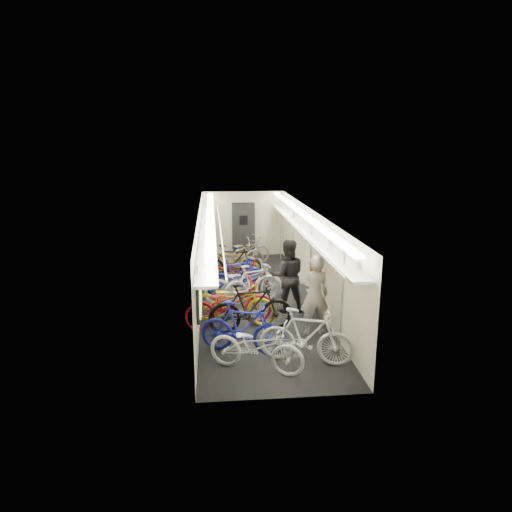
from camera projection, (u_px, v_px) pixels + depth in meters
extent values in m
plane|color=black|center=(257.00, 299.00, 12.43)|extent=(10.00, 10.00, 0.00)
plane|color=white|center=(257.00, 211.00, 11.85)|extent=(10.00, 10.00, 0.00)
plane|color=beige|center=(200.00, 257.00, 12.00)|extent=(0.00, 10.00, 10.00)
plane|color=beige|center=(312.00, 255.00, 12.28)|extent=(0.00, 10.00, 10.00)
plane|color=beige|center=(243.00, 224.00, 16.97)|extent=(3.00, 0.00, 3.00)
plane|color=beige|center=(287.00, 331.00, 7.31)|extent=(3.00, 0.00, 3.00)
cube|color=black|center=(198.00, 295.00, 8.90)|extent=(0.06, 1.10, 0.80)
cube|color=#89C556|center=(200.00, 295.00, 8.91)|extent=(0.02, 0.96, 0.66)
cube|color=black|center=(201.00, 266.00, 11.03)|extent=(0.06, 1.10, 0.80)
cube|color=#89C556|center=(202.00, 265.00, 11.03)|extent=(0.02, 0.96, 0.66)
cube|color=black|center=(202.00, 246.00, 13.15)|extent=(0.06, 1.10, 0.80)
cube|color=#89C556|center=(204.00, 246.00, 13.15)|extent=(0.02, 0.96, 0.66)
cube|color=black|center=(203.00, 231.00, 15.28)|extent=(0.06, 1.10, 0.80)
cube|color=#89C556|center=(205.00, 231.00, 15.28)|extent=(0.02, 0.96, 0.66)
cube|color=yellow|center=(200.00, 276.00, 9.95)|extent=(0.02, 0.22, 0.30)
cube|color=yellow|center=(202.00, 253.00, 12.08)|extent=(0.02, 0.22, 0.30)
cube|color=yellow|center=(203.00, 236.00, 14.20)|extent=(0.02, 0.22, 0.30)
cube|color=black|center=(244.00, 229.00, 16.96)|extent=(0.85, 0.08, 2.00)
cube|color=#999BA0|center=(208.00, 230.00, 11.85)|extent=(0.40, 9.70, 0.05)
cube|color=#999BA0|center=(305.00, 229.00, 12.09)|extent=(0.40, 9.70, 0.05)
cylinder|color=silver|center=(220.00, 226.00, 11.85)|extent=(0.04, 9.70, 0.04)
cylinder|color=silver|center=(292.00, 225.00, 12.03)|extent=(0.04, 9.70, 0.04)
cube|color=white|center=(210.00, 214.00, 11.75)|extent=(0.18, 9.60, 0.04)
cube|color=white|center=(302.00, 213.00, 11.98)|extent=(0.18, 9.60, 0.04)
cylinder|color=silver|center=(342.00, 303.00, 8.59)|extent=(0.05, 0.05, 2.38)
cylinder|color=silver|center=(311.00, 265.00, 11.29)|extent=(0.05, 0.05, 2.38)
cylinder|color=silver|center=(293.00, 243.00, 13.71)|extent=(0.05, 0.05, 2.38)
cylinder|color=silver|center=(281.00, 228.00, 16.12)|extent=(0.05, 0.05, 2.38)
imported|color=silver|center=(256.00, 347.00, 8.41)|extent=(1.95, 1.36, 0.97)
imported|color=navy|center=(243.00, 328.00, 9.11)|extent=(1.86, 1.10, 1.08)
imported|color=maroon|center=(229.00, 304.00, 10.42)|extent=(2.22, 1.23, 1.11)
imported|color=black|center=(251.00, 308.00, 10.13)|extent=(1.95, 0.75, 1.15)
imported|color=gold|center=(234.00, 302.00, 10.65)|extent=(2.13, 1.32, 1.06)
imported|color=silver|center=(254.00, 283.00, 12.06)|extent=(1.79, 1.12, 1.04)
imported|color=#A8A7AC|center=(243.00, 283.00, 12.02)|extent=(2.18, 1.12, 1.09)
imported|color=navy|center=(236.00, 276.00, 12.67)|extent=(1.85, 1.22, 1.08)
imported|color=maroon|center=(238.00, 272.00, 13.28)|extent=(1.92, 1.13, 0.95)
imported|color=black|center=(232.00, 263.00, 13.85)|extent=(1.98, 0.85, 1.15)
imported|color=gold|center=(231.00, 259.00, 14.74)|extent=(1.90, 1.19, 0.94)
imported|color=silver|center=(306.00, 337.00, 8.68)|extent=(1.89, 1.10, 1.10)
imported|color=slate|center=(235.00, 255.00, 14.97)|extent=(2.15, 1.22, 1.07)
imported|color=slate|center=(244.00, 251.00, 15.65)|extent=(2.06, 1.38, 1.02)
imported|color=gray|center=(314.00, 295.00, 9.97)|extent=(0.69, 0.48, 1.80)
imported|color=black|center=(287.00, 276.00, 11.34)|extent=(0.92, 0.73, 1.84)
cube|color=#A22010|center=(316.00, 267.00, 10.78)|extent=(0.28, 0.19, 0.38)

